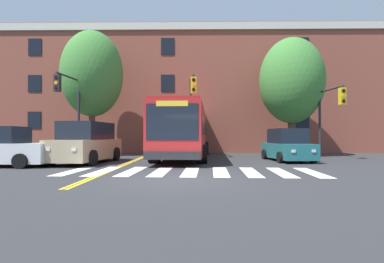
# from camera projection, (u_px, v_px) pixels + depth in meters

# --- Properties ---
(ground_plane) EXTENTS (120.00, 120.00, 0.00)m
(ground_plane) POSITION_uv_depth(u_px,v_px,m) (172.00, 180.00, 9.76)
(ground_plane) COLOR #303033
(crosswalk) EXTENTS (10.16, 3.75, 0.01)m
(crosswalk) POSITION_uv_depth(u_px,v_px,m) (191.00, 172.00, 11.89)
(crosswalk) COLOR white
(crosswalk) RESTS_ON ground
(lane_line_yellow_inner) EXTENTS (0.12, 36.00, 0.01)m
(lane_line_yellow_inner) POSITION_uv_depth(u_px,v_px,m) (154.00, 152.00, 25.93)
(lane_line_yellow_inner) COLOR gold
(lane_line_yellow_inner) RESTS_ON ground
(lane_line_yellow_outer) EXTENTS (0.12, 36.00, 0.01)m
(lane_line_yellow_outer) POSITION_uv_depth(u_px,v_px,m) (156.00, 152.00, 25.93)
(lane_line_yellow_outer) COLOR gold
(lane_line_yellow_outer) RESTS_ON ground
(city_bus) EXTENTS (3.45, 12.59, 3.23)m
(city_bus) POSITION_uv_depth(u_px,v_px,m) (185.00, 131.00, 19.35)
(city_bus) COLOR #B22323
(city_bus) RESTS_ON ground
(car_tan_near_lane) EXTENTS (2.58, 5.29, 2.14)m
(car_tan_near_lane) POSITION_uv_depth(u_px,v_px,m) (87.00, 144.00, 15.69)
(car_tan_near_lane) COLOR tan
(car_tan_near_lane) RESTS_ON ground
(car_teal_far_lane) EXTENTS (2.28, 4.27, 1.83)m
(car_teal_far_lane) POSITION_uv_depth(u_px,v_px,m) (287.00, 146.00, 16.96)
(car_teal_far_lane) COLOR #236B70
(car_teal_far_lane) RESTS_ON ground
(car_silver_behind_bus) EXTENTS (2.27, 4.58, 1.79)m
(car_silver_behind_bus) POSITION_uv_depth(u_px,v_px,m) (179.00, 142.00, 28.56)
(car_silver_behind_bus) COLOR #B7BABF
(car_silver_behind_bus) RESTS_ON ground
(car_white_cross_street) EXTENTS (4.65, 2.11, 1.86)m
(car_white_cross_street) POSITION_uv_depth(u_px,v_px,m) (1.00, 148.00, 13.89)
(car_white_cross_street) COLOR white
(car_white_cross_street) RESTS_ON ground
(traffic_light_near_corner) EXTENTS (0.54, 2.78, 4.66)m
(traffic_light_near_corner) POSITION_uv_depth(u_px,v_px,m) (329.00, 108.00, 18.94)
(traffic_light_near_corner) COLOR #28282D
(traffic_light_near_corner) RESTS_ON ground
(traffic_light_far_corner) EXTENTS (0.52, 2.76, 5.66)m
(traffic_light_far_corner) POSITION_uv_depth(u_px,v_px,m) (70.00, 100.00, 18.74)
(traffic_light_far_corner) COLOR #28282D
(traffic_light_far_corner) RESTS_ON ground
(traffic_light_overhead) EXTENTS (0.50, 3.46, 5.57)m
(traffic_light_overhead) POSITION_uv_depth(u_px,v_px,m) (192.00, 102.00, 20.31)
(traffic_light_overhead) COLOR #28282D
(traffic_light_overhead) RESTS_ON ground
(street_tree_curbside_large) EXTENTS (5.79, 5.82, 8.44)m
(street_tree_curbside_large) POSITION_uv_depth(u_px,v_px,m) (292.00, 81.00, 21.42)
(street_tree_curbside_large) COLOR #4C3D2D
(street_tree_curbside_large) RESTS_ON ground
(street_tree_curbside_small) EXTENTS (5.87, 5.87, 9.02)m
(street_tree_curbside_small) POSITION_uv_depth(u_px,v_px,m) (92.00, 74.00, 21.65)
(street_tree_curbside_small) COLOR #4C3D2D
(street_tree_curbside_small) RESTS_ON ground
(building_facade) EXTENTS (41.75, 9.34, 10.93)m
(building_facade) POSITION_uv_depth(u_px,v_px,m) (229.00, 94.00, 29.34)
(building_facade) COLOR brown
(building_facade) RESTS_ON ground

